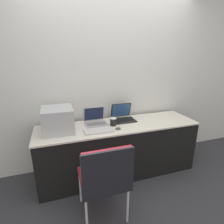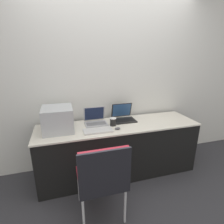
{
  "view_description": "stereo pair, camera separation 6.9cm",
  "coord_description": "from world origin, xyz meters",
  "px_view_note": "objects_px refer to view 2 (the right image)",
  "views": [
    {
      "loc": [
        -0.78,
        -1.79,
        1.66
      ],
      "look_at": [
        -0.09,
        0.33,
        0.93
      ],
      "focal_mm": 28.0,
      "sensor_mm": 36.0,
      "label": 1
    },
    {
      "loc": [
        -0.71,
        -1.81,
        1.66
      ],
      "look_at": [
        -0.09,
        0.33,
        0.93
      ],
      "focal_mm": 28.0,
      "sensor_mm": 36.0,
      "label": 2
    }
  ],
  "objects_px": {
    "printer": "(58,118)",
    "laptop_left": "(95,120)",
    "mouse": "(118,129)",
    "external_keyboard": "(98,130)",
    "coffee_cup": "(113,122)",
    "chair": "(102,176)",
    "laptop_right": "(123,117)"
  },
  "relations": [
    {
      "from": "laptop_right",
      "to": "external_keyboard",
      "type": "distance_m",
      "value": 0.53
    },
    {
      "from": "laptop_right",
      "to": "mouse",
      "type": "xyz_separation_m",
      "value": [
        -0.19,
        -0.31,
        -0.04
      ]
    },
    {
      "from": "laptop_left",
      "to": "laptop_right",
      "type": "relative_size",
      "value": 0.97
    },
    {
      "from": "laptop_right",
      "to": "coffee_cup",
      "type": "height_order",
      "value": "laptop_right"
    },
    {
      "from": "laptop_left",
      "to": "external_keyboard",
      "type": "xyz_separation_m",
      "value": [
        -0.02,
        -0.27,
        -0.04
      ]
    },
    {
      "from": "printer",
      "to": "laptop_left",
      "type": "height_order",
      "value": "printer"
    },
    {
      "from": "external_keyboard",
      "to": "printer",
      "type": "bearing_deg",
      "value": 160.56
    },
    {
      "from": "chair",
      "to": "laptop_right",
      "type": "bearing_deg",
      "value": 59.2
    },
    {
      "from": "printer",
      "to": "chair",
      "type": "height_order",
      "value": "printer"
    },
    {
      "from": "printer",
      "to": "coffee_cup",
      "type": "relative_size",
      "value": 3.62
    },
    {
      "from": "printer",
      "to": "chair",
      "type": "bearing_deg",
      "value": -63.42
    },
    {
      "from": "laptop_left",
      "to": "mouse",
      "type": "distance_m",
      "value": 0.37
    },
    {
      "from": "printer",
      "to": "laptop_right",
      "type": "relative_size",
      "value": 1.26
    },
    {
      "from": "printer",
      "to": "laptop_left",
      "type": "bearing_deg",
      "value": 11.47
    },
    {
      "from": "chair",
      "to": "laptop_left",
      "type": "bearing_deg",
      "value": 82.86
    },
    {
      "from": "external_keyboard",
      "to": "coffee_cup",
      "type": "distance_m",
      "value": 0.27
    },
    {
      "from": "chair",
      "to": "printer",
      "type": "bearing_deg",
      "value": 116.58
    },
    {
      "from": "printer",
      "to": "mouse",
      "type": "distance_m",
      "value": 0.76
    },
    {
      "from": "printer",
      "to": "external_keyboard",
      "type": "distance_m",
      "value": 0.52
    },
    {
      "from": "printer",
      "to": "external_keyboard",
      "type": "height_order",
      "value": "printer"
    },
    {
      "from": "printer",
      "to": "mouse",
      "type": "bearing_deg",
      "value": -14.63
    },
    {
      "from": "laptop_left",
      "to": "chair",
      "type": "relative_size",
      "value": 0.34
    },
    {
      "from": "laptop_left",
      "to": "external_keyboard",
      "type": "distance_m",
      "value": 0.27
    },
    {
      "from": "laptop_right",
      "to": "printer",
      "type": "bearing_deg",
      "value": -172.09
    },
    {
      "from": "printer",
      "to": "mouse",
      "type": "xyz_separation_m",
      "value": [
        0.72,
        -0.19,
        -0.15
      ]
    },
    {
      "from": "laptop_left",
      "to": "chair",
      "type": "bearing_deg",
      "value": -97.14
    },
    {
      "from": "printer",
      "to": "laptop_right",
      "type": "xyz_separation_m",
      "value": [
        0.91,
        0.13,
        -0.11
      ]
    },
    {
      "from": "external_keyboard",
      "to": "chair",
      "type": "relative_size",
      "value": 0.4
    },
    {
      "from": "laptop_left",
      "to": "coffee_cup",
      "type": "height_order",
      "value": "laptop_left"
    },
    {
      "from": "printer",
      "to": "laptop_left",
      "type": "distance_m",
      "value": 0.51
    },
    {
      "from": "external_keyboard",
      "to": "coffee_cup",
      "type": "xyz_separation_m",
      "value": [
        0.23,
        0.13,
        0.04
      ]
    },
    {
      "from": "external_keyboard",
      "to": "coffee_cup",
      "type": "bearing_deg",
      "value": 28.7
    }
  ]
}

